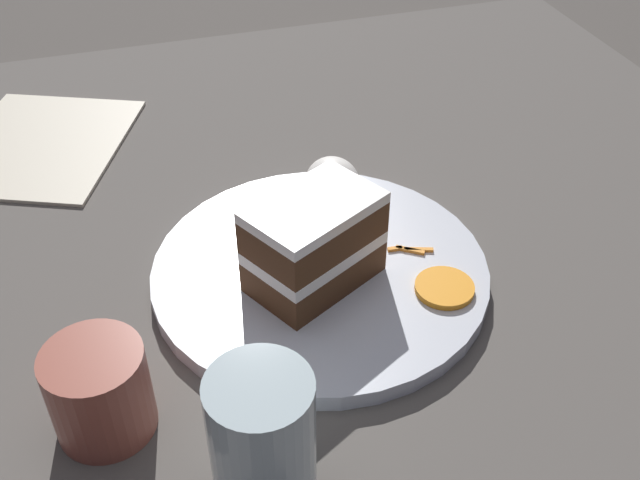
{
  "coord_description": "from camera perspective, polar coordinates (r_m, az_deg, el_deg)",
  "views": [
    {
      "loc": [
        -0.5,
        0.09,
        0.47
      ],
      "look_at": [
        -0.03,
        -0.05,
        0.07
      ],
      "focal_mm": 42.0,
      "sensor_mm": 36.0,
      "label": 1
    }
  ],
  "objects": [
    {
      "name": "cake_slice",
      "position": [
        0.62,
        -0.46,
        -0.19
      ],
      "size": [
        0.11,
        0.13,
        0.08
      ],
      "rotation": [
        0.0,
        0.0,
        3.63
      ],
      "color": "#4C2D19",
      "rests_on": "plate"
    },
    {
      "name": "orange_garnish",
      "position": [
        0.64,
        9.46,
        -3.61
      ],
      "size": [
        0.05,
        0.05,
        0.01
      ],
      "primitive_type": "cylinder",
      "color": "orange",
      "rests_on": "plate"
    },
    {
      "name": "carrot_shreds_scatter",
      "position": [
        0.69,
        2.77,
        0.23
      ],
      "size": [
        0.11,
        0.16,
        0.0
      ],
      "color": "orange",
      "rests_on": "plate"
    },
    {
      "name": "coffee_mug",
      "position": [
        0.55,
        -16.49,
        -10.81
      ],
      "size": [
        0.07,
        0.07,
        0.07
      ],
      "color": "#994C3D",
      "rests_on": "dining_table"
    },
    {
      "name": "menu_card",
      "position": [
        0.9,
        -20.5,
        6.81
      ],
      "size": [
        0.27,
        0.25,
        0.0
      ],
      "primitive_type": "cube",
      "rotation": [
        0.0,
        0.0,
        4.3
      ],
      "color": "beige",
      "rests_on": "dining_table"
    },
    {
      "name": "drinking_glass",
      "position": [
        0.5,
        -4.38,
        -15.25
      ],
      "size": [
        0.07,
        0.07,
        0.1
      ],
      "color": "silver",
      "rests_on": "dining_table"
    },
    {
      "name": "plate",
      "position": [
        0.66,
        0.0,
        -2.44
      ],
      "size": [
        0.3,
        0.3,
        0.02
      ],
      "primitive_type": "cylinder",
      "color": "silver",
      "rests_on": "dining_table"
    },
    {
      "name": "ground_plane",
      "position": [
        0.69,
        -4.93,
        -3.82
      ],
      "size": [
        6.0,
        6.0,
        0.0
      ],
      "primitive_type": "plane",
      "color": "#4C4742",
      "rests_on": "ground"
    },
    {
      "name": "dining_table",
      "position": [
        0.69,
        -4.98,
        -3.09
      ],
      "size": [
        1.03,
        1.17,
        0.02
      ],
      "primitive_type": "cube",
      "color": "#56514C",
      "rests_on": "ground"
    },
    {
      "name": "cream_dollop",
      "position": [
        0.72,
        0.96,
        4.39
      ],
      "size": [
        0.06,
        0.05,
        0.05
      ],
      "primitive_type": "ellipsoid",
      "color": "white",
      "rests_on": "plate"
    }
  ]
}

